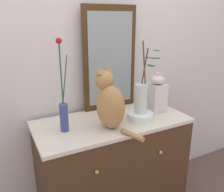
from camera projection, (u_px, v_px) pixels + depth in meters
name	position (u px, v px, depth m)	size (l,w,h in m)	color
wall_back	(92.00, 50.00, 1.81)	(4.40, 0.08, 2.60)	silver
sideboard	(112.00, 170.00, 1.81)	(1.09, 0.53, 0.84)	#432A18
mirror_leaning	(110.00, 59.00, 1.80)	(0.43, 0.03, 0.78)	#462A12
cat_sitting	(110.00, 102.00, 1.51)	(0.21, 0.39, 0.41)	#A97947
vase_slim_green	(64.00, 110.00, 1.47)	(0.07, 0.05, 0.58)	#364387
bowl_porcelain	(140.00, 116.00, 1.68)	(0.19, 0.19, 0.05)	white
vase_glass_clear	(141.00, 96.00, 1.63)	(0.14, 0.16, 0.50)	silver
jar_lidded_porcelain	(157.00, 94.00, 1.80)	(0.12, 0.12, 0.31)	silver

